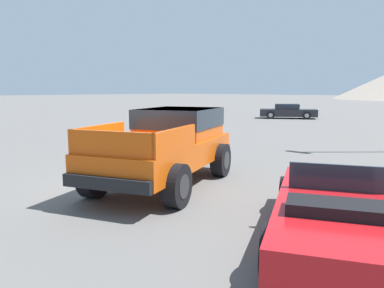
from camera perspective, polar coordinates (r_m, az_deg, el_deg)
name	(u,v)px	position (r m, az deg, el deg)	size (l,w,h in m)	color
ground_plane	(141,185)	(9.37, -7.74, -6.18)	(320.00, 320.00, 0.00)	#5B5956
orange_pickup_truck	(170,141)	(9.36, -3.37, 0.41)	(3.54, 5.36, 1.84)	#CC4C0C
red_convertible_car	(336,215)	(6.14, 21.13, -10.11)	(3.40, 4.69, 1.13)	#B21419
parked_car_dark	(288,111)	(31.80, 14.39, 4.89)	(4.76, 3.76, 1.18)	#232328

